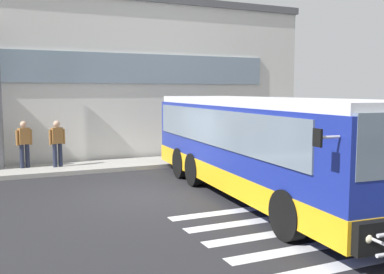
% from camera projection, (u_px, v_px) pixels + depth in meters
% --- Properties ---
extents(ground_plane, '(80.00, 90.00, 0.02)m').
position_uv_depth(ground_plane, '(146.00, 196.00, 12.04)').
color(ground_plane, '#232326').
rests_on(ground_plane, ground).
extents(bay_paint_stripes, '(4.40, 3.96, 0.01)m').
position_uv_depth(bay_paint_stripes, '(300.00, 230.00, 9.03)').
color(bay_paint_stripes, silver).
rests_on(bay_paint_stripes, ground).
extents(terminal_building, '(20.69, 13.80, 6.81)m').
position_uv_depth(terminal_building, '(62.00, 81.00, 21.94)').
color(terminal_building, silver).
rests_on(terminal_building, ground).
extents(boarding_curb, '(22.89, 2.00, 0.15)m').
position_uv_depth(boarding_curb, '(107.00, 166.00, 16.40)').
color(boarding_curb, '#9E9B93').
rests_on(boarding_curb, ground).
extents(bus_main_foreground, '(3.68, 10.85, 2.70)m').
position_uv_depth(bus_main_foreground, '(260.00, 149.00, 11.74)').
color(bus_main_foreground, navy).
rests_on(bus_main_foreground, ground).
extents(passenger_near_column, '(0.56, 0.47, 1.68)m').
position_uv_depth(passenger_near_column, '(24.00, 141.00, 15.47)').
color(passenger_near_column, '#1E2338').
rests_on(passenger_near_column, boarding_curb).
extents(passenger_by_doorway, '(0.58, 0.30, 1.68)m').
position_uv_depth(passenger_by_doorway, '(57.00, 141.00, 15.66)').
color(passenger_by_doorway, '#1E2338').
rests_on(passenger_by_doorway, boarding_curb).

